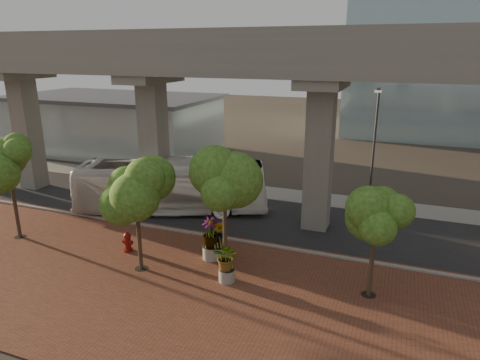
% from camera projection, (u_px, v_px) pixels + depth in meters
% --- Properties ---
extents(ground, '(160.00, 160.00, 0.00)m').
position_uv_depth(ground, '(220.00, 225.00, 28.48)').
color(ground, '#362F27').
rests_on(ground, ground).
extents(brick_plaza, '(70.00, 13.00, 0.06)m').
position_uv_depth(brick_plaza, '(156.00, 283.00, 21.33)').
color(brick_plaza, brown).
rests_on(brick_plaza, ground).
extents(asphalt_road, '(90.00, 8.00, 0.04)m').
position_uv_depth(asphalt_road, '(231.00, 214.00, 30.26)').
color(asphalt_road, black).
rests_on(asphalt_road, ground).
extents(curb_strip, '(70.00, 0.25, 0.16)m').
position_uv_depth(curb_strip, '(207.00, 236.00, 26.67)').
color(curb_strip, gray).
rests_on(curb_strip, ground).
extents(far_sidewalk, '(90.00, 3.00, 0.06)m').
position_uv_depth(far_sidewalk, '(256.00, 191.00, 35.17)').
color(far_sidewalk, gray).
rests_on(far_sidewalk, ground).
extents(transit_viaduct, '(72.00, 5.60, 12.40)m').
position_uv_depth(transit_viaduct, '(230.00, 112.00, 28.13)').
color(transit_viaduct, gray).
rests_on(transit_viaduct, ground).
extents(station_pavilion, '(23.00, 13.00, 6.30)m').
position_uv_depth(station_pavilion, '(115.00, 123.00, 48.66)').
color(station_pavilion, '#AABCC2').
rests_on(station_pavilion, ground).
extents(transit_bus, '(13.76, 7.68, 3.76)m').
position_uv_depth(transit_bus, '(172.00, 187.00, 30.32)').
color(transit_bus, white).
rests_on(transit_bus, ground).
extents(fire_hydrant, '(0.60, 0.54, 1.20)m').
position_uv_depth(fire_hydrant, '(128.00, 242.00, 24.53)').
color(fire_hydrant, maroon).
rests_on(fire_hydrant, ground).
extents(planter_front, '(1.83, 1.83, 2.02)m').
position_uv_depth(planter_front, '(227.00, 259.00, 21.13)').
color(planter_front, '#A19C91').
rests_on(planter_front, ground).
extents(planter_right, '(2.27, 2.27, 2.42)m').
position_uv_depth(planter_right, '(211.00, 234.00, 23.37)').
color(planter_right, '#A8A598').
rests_on(planter_right, ground).
extents(planter_left, '(2.07, 2.07, 2.27)m').
position_uv_depth(planter_left, '(219.00, 236.00, 23.42)').
color(planter_left, '#A19C92').
rests_on(planter_left, ground).
extents(street_tree_far_west, '(3.63, 3.63, 6.51)m').
position_uv_depth(street_tree_far_west, '(8.00, 161.00, 25.15)').
color(street_tree_far_west, '#4F3B2D').
rests_on(street_tree_far_west, ground).
extents(street_tree_near_west, '(3.76, 3.76, 6.06)m').
position_uv_depth(street_tree_near_west, '(136.00, 191.00, 21.45)').
color(street_tree_near_west, '#4F3B2D').
rests_on(street_tree_near_west, ground).
extents(street_tree_near_east, '(4.32, 4.32, 6.88)m').
position_uv_depth(street_tree_near_east, '(224.00, 178.00, 21.71)').
color(street_tree_near_east, '#4F3B2D').
rests_on(street_tree_near_east, ground).
extents(street_tree_far_east, '(3.53, 3.53, 5.89)m').
position_uv_depth(street_tree_far_east, '(377.00, 211.00, 19.03)').
color(street_tree_far_east, '#4F3B2D').
rests_on(street_tree_far_east, ground).
extents(streetlamp_west, '(0.42, 1.23, 8.52)m').
position_uv_depth(streetlamp_west, '(156.00, 129.00, 35.17)').
color(streetlamp_west, '#2C2C31').
rests_on(streetlamp_west, ground).
extents(streetlamp_east, '(0.44, 1.27, 8.80)m').
position_uv_depth(streetlamp_east, '(374.00, 143.00, 29.13)').
color(streetlamp_east, '#333339').
rests_on(streetlamp_east, ground).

